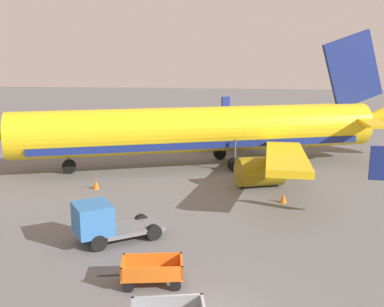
{
  "coord_description": "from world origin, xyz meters",
  "views": [
    {
      "loc": [
        1.36,
        -14.44,
        9.3
      ],
      "look_at": [
        -2.16,
        14.94,
        2.8
      ],
      "focal_mm": 42.71,
      "sensor_mm": 36.0,
      "label": 1
    }
  ],
  "objects": [
    {
      "name": "airplane",
      "position": [
        -1.59,
        22.98,
        3.05
      ],
      "size": [
        36.58,
        29.76,
        11.34
      ],
      "color": "yellow",
      "rests_on": "ground"
    },
    {
      "name": "baggage_cart_second_in_row",
      "position": [
        -2.31,
        2.44,
        0.6
      ],
      "size": [
        3.62,
        1.82,
        1.07
      ],
      "color": "orange",
      "rests_on": "ground"
    },
    {
      "name": "traffic_cone_mid_apron",
      "position": [
        3.85,
        13.83,
        0.28
      ],
      "size": [
        0.43,
        0.43,
        0.57
      ],
      "primitive_type": "cone",
      "color": "orange",
      "rests_on": "ground"
    },
    {
      "name": "traffic_cone_near_plane",
      "position": [
        -9.0,
        15.33,
        0.3
      ],
      "size": [
        0.46,
        0.46,
        0.61
      ],
      "primitive_type": "cone",
      "color": "orange",
      "rests_on": "ground"
    },
    {
      "name": "service_truck_beside_carts",
      "position": [
        -5.62,
        6.34,
        1.1
      ],
      "size": [
        4.68,
        4.05,
        2.1
      ],
      "color": "slate",
      "rests_on": "ground"
    }
  ]
}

